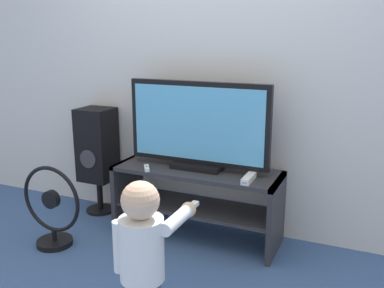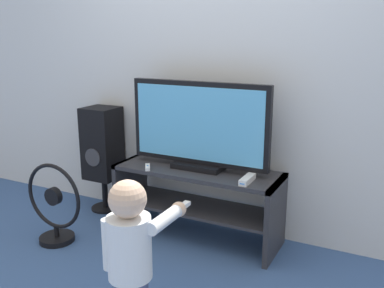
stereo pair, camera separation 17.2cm
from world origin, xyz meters
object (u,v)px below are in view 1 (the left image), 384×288
at_px(remote_primary, 147,168).
at_px(floor_fan, 52,211).
at_px(television, 198,127).
at_px(speaker_tower, 97,147).
at_px(game_console, 249,178).
at_px(child, 143,249).

distance_m(remote_primary, floor_fan, 0.75).
relative_size(television, speaker_tower, 1.17).
height_order(game_console, remote_primary, game_console).
bearing_deg(floor_fan, remote_primary, 33.53).
bearing_deg(child, floor_fan, 151.61).
xyz_separation_m(speaker_tower, floor_fan, (0.06, -0.66, -0.31)).
bearing_deg(child, television, 100.28).
distance_m(child, speaker_tower, 1.74).
height_order(television, remote_primary, television).
distance_m(television, floor_fan, 1.23).
xyz_separation_m(game_console, remote_primary, (-0.76, -0.05, -0.01)).
bearing_deg(game_console, speaker_tower, 170.90).
bearing_deg(remote_primary, child, -61.19).
bearing_deg(television, floor_fan, -148.29).
bearing_deg(speaker_tower, television, -5.67).
height_order(television, speaker_tower, television).
bearing_deg(game_console, child, -101.76).
xyz_separation_m(television, game_console, (0.43, -0.13, -0.30)).
distance_m(television, child, 1.25).
height_order(television, child, television).
relative_size(game_console, child, 0.23).
bearing_deg(game_console, television, 163.41).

